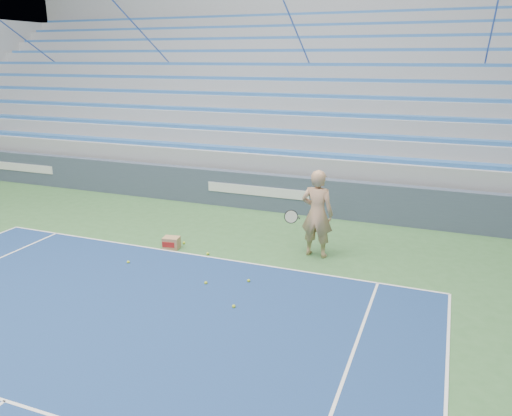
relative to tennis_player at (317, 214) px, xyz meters
The scene contains 10 objects.
sponsor_barrier 3.96m from the tennis_player, 130.35° to the left, with size 30.00×0.32×1.10m.
bleachers 9.18m from the tennis_player, 106.31° to the left, with size 31.00×9.15×7.30m.
tennis_player is the anchor object (origin of this frame).
ball_box 3.55m from the tennis_player, 166.27° to the right, with size 0.42×0.35×0.28m.
tennis_ball_0 2.69m from the tennis_player, 159.37° to the right, with size 0.07×0.07×0.07m, color #BAD22B.
tennis_ball_1 3.38m from the tennis_player, behind, with size 0.07×0.07×0.07m, color #BAD22B.
tennis_ball_2 3.25m from the tennis_player, 103.91° to the right, with size 0.07×0.07×0.07m, color #BAD22B.
tennis_ball_3 4.36m from the tennis_player, 152.36° to the right, with size 0.07×0.07×0.07m, color #BAD22B.
tennis_ball_4 2.32m from the tennis_player, 115.42° to the right, with size 0.07×0.07×0.07m, color #BAD22B.
tennis_ball_5 3.01m from the tennis_player, 126.04° to the right, with size 0.07×0.07×0.07m, color #BAD22B.
Camera 1 is at (5.16, 2.38, 4.40)m, focal length 35.00 mm.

